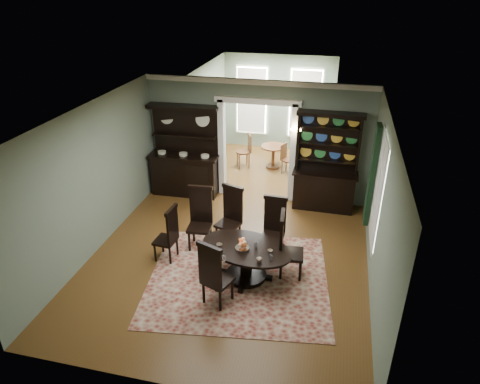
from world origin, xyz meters
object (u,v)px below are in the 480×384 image
at_px(sideboard, 185,164).
at_px(welsh_dresser, 325,175).
at_px(parlor_table, 273,153).
at_px(dining_table, 246,256).

distance_m(sideboard, welsh_dresser, 3.54).
bearing_deg(parlor_table, welsh_dresser, -53.27).
height_order(dining_table, welsh_dresser, welsh_dresser).
relative_size(sideboard, welsh_dresser, 0.97).
distance_m(sideboard, parlor_table, 2.92).
height_order(sideboard, welsh_dresser, welsh_dresser).
bearing_deg(dining_table, sideboard, 139.41).
bearing_deg(sideboard, welsh_dresser, -1.88).
xyz_separation_m(dining_table, sideboard, (-2.30, 3.12, 0.34)).
xyz_separation_m(welsh_dresser, parlor_table, (-1.59, 2.13, -0.42)).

